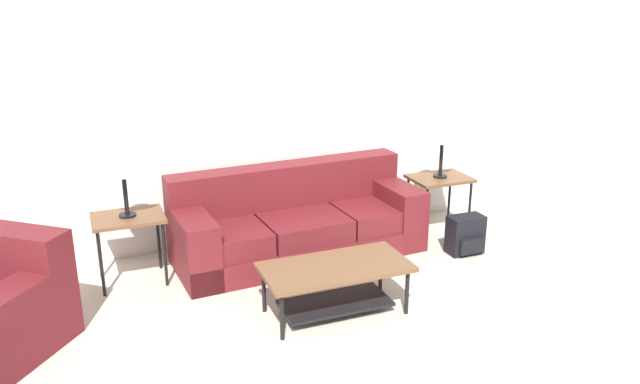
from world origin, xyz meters
name	(u,v)px	position (x,y,z in m)	size (l,w,h in m)	color
wall_back	(290,106)	(0.00, 3.98, 1.30)	(9.06, 0.06, 2.60)	silver
couch	(298,224)	(-0.13, 3.44, 0.30)	(2.33, 0.99, 0.82)	maroon
coffee_table	(335,277)	(-0.25, 2.29, 0.30)	(1.12, 0.56, 0.40)	brown
side_table_left	(128,223)	(-1.63, 3.42, 0.53)	(0.58, 0.45, 0.59)	brown
side_table_right	(440,183)	(1.37, 3.42, 0.53)	(0.58, 0.45, 0.59)	brown
table_lamp_left	(122,161)	(-1.63, 3.42, 1.06)	(0.35, 0.35, 0.59)	black
table_lamp_right	(443,131)	(1.37, 3.42, 1.06)	(0.35, 0.35, 0.59)	black
backpack	(466,235)	(1.34, 2.88, 0.18)	(0.33, 0.26, 0.37)	black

